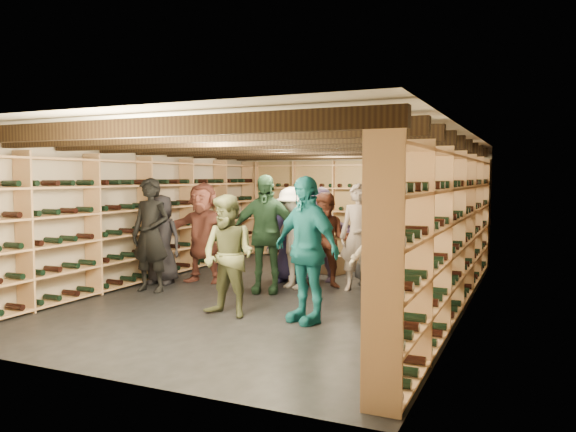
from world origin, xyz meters
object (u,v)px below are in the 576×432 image
Objects in this scene: person_5 at (203,232)px; person_8 at (327,240)px; person_12 at (372,238)px; person_7 at (359,237)px; person_4 at (306,249)px; crate_loose at (344,266)px; person_3 at (384,248)px; person_6 at (290,235)px; person_1 at (151,235)px; person_2 at (228,256)px; person_11 at (320,233)px; person_0 at (161,239)px; person_10 at (265,234)px; person_9 at (293,238)px; crate_stack_right at (329,264)px; crate_stack_left at (356,257)px.

person_5 is 2.15m from person_8.
person_12 is at bearing 39.48° from person_8.
person_4 is at bearing -93.60° from person_7.
crate_loose is 3.32m from person_3.
person_8 is at bearing -16.68° from person_6.
person_1 is 2.12m from person_2.
person_3 is 1.07× the size of person_12.
person_11 is at bearing 43.21° from person_6.
person_10 is at bearing -5.48° from person_0.
person_12 is (0.08, 2.73, -0.12)m from person_4.
person_3 is (1.53, -2.85, 0.75)m from crate_loose.
person_12 is at bearing 56.01° from person_9.
person_10 is (-0.28, -0.47, 0.10)m from person_9.
crate_loose is 2.14m from person_7.
person_7 is at bearing 5.76° from person_0.
crate_stack_right is 1.37m from person_12.
crate_loose is 2.15m from person_9.
person_9 reaches higher than person_2.
person_12 is at bearing -61.76° from crate_stack_left.
person_4 is 1.12× the size of person_6.
crate_stack_right is at bearing 102.75° from person_8.
person_0 is 0.92× the size of person_9.
person_10 reaches higher than person_7.
person_5 is at bearing 151.19° from person_10.
person_2 is at bearing -108.45° from person_8.
person_9 is at bearing -61.43° from person_6.
person_5 is at bearing -158.10° from person_9.
person_3 is 0.92× the size of person_4.
person_5 is at bearing 138.03° from person_2.
person_7 is (-0.68, 1.05, 0.01)m from person_3.
crate_stack_left is 4.06m from person_1.
person_6 reaches higher than person_12.
person_8 is (-1.22, 1.10, -0.06)m from person_3.
person_1 reaches higher than person_5.
person_5 reaches higher than person_6.
person_7 is (0.98, -1.33, 0.68)m from crate_stack_right.
person_0 is at bearing -137.30° from crate_stack_right.
person_1 is 1.11× the size of person_6.
person_0 is 2.65m from person_2.
person_7 is (1.30, -0.26, 0.04)m from person_6.
person_1 is 1.15× the size of person_8.
person_12 is (3.27, 1.39, 0.03)m from person_0.
person_12 reaches higher than person_0.
person_6 is 0.95× the size of person_7.
person_4 is at bearing -74.69° from crate_stack_right.
crate_stack_right is 1.79m from person_7.
person_8 is (2.11, 0.41, -0.08)m from person_5.
person_1 is (-1.99, -2.69, 0.72)m from crate_stack_right.
person_5 is at bearing -134.77° from crate_stack_right.
person_1 reaches higher than person_0.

